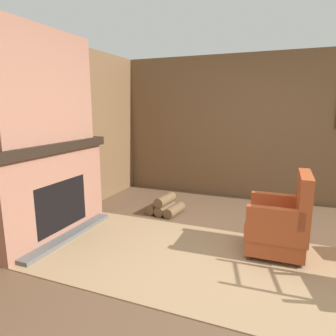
{
  "coord_description": "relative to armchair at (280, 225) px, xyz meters",
  "views": [
    {
      "loc": [
        0.34,
        -2.79,
        1.62
      ],
      "look_at": [
        -0.97,
        0.47,
        0.9
      ],
      "focal_mm": 32.0,
      "sensor_mm": 36.0,
      "label": 1
    }
  ],
  "objects": [
    {
      "name": "fireplace_hearth",
      "position": [
        -2.73,
        -0.54,
        0.24
      ],
      "size": [
        0.63,
        1.76,
        1.2
      ],
      "color": "#93604C",
      "rests_on": "ground"
    },
    {
      "name": "wood_panel_wall_back",
      "position": [
        -0.31,
        2.1,
        0.92
      ],
      "size": [
        5.82,
        0.09,
        2.52
      ],
      "color": "brown",
      "rests_on": "ground"
    },
    {
      "name": "armchair",
      "position": [
        0.0,
        0.0,
        0.0
      ],
      "size": [
        0.64,
        0.64,
        0.94
      ],
      "rotation": [
        0.0,
        0.0,
        3.16
      ],
      "color": "#A84723",
      "rests_on": "ground"
    },
    {
      "name": "ground_plane",
      "position": [
        -0.34,
        -0.54,
        -0.35
      ],
      "size": [
        14.0,
        14.0,
        0.0
      ],
      "primitive_type": "plane",
      "color": "brown"
    },
    {
      "name": "chimney_breast",
      "position": [
        -2.74,
        -0.54,
        1.5
      ],
      "size": [
        0.37,
        1.47,
        1.3
      ],
      "color": "#93604C",
      "rests_on": "fireplace_hearth"
    },
    {
      "name": "wood_panel_wall_left",
      "position": [
        -2.98,
        -0.54,
        0.91
      ],
      "size": [
        0.06,
        5.82,
        2.52
      ],
      "color": "brown",
      "rests_on": "ground"
    },
    {
      "name": "area_rug",
      "position": [
        -0.62,
        -0.49,
        -0.35
      ],
      "size": [
        3.99,
        1.77,
        0.01
      ],
      "color": "#997A56",
      "rests_on": "ground"
    },
    {
      "name": "storage_case",
      "position": [
        -2.78,
        -0.29,
        0.92
      ],
      "size": [
        0.18,
        0.24,
        0.15
      ],
      "color": "gray",
      "rests_on": "fireplace_hearth"
    },
    {
      "name": "firewood_stack",
      "position": [
        -1.68,
        0.74,
        -0.24
      ],
      "size": [
        0.53,
        0.49,
        0.29
      ],
      "rotation": [
        0.0,
        0.0,
        -0.13
      ],
      "color": "brown",
      "rests_on": "ground"
    },
    {
      "name": "decorative_plate_on_mantel",
      "position": [
        -2.8,
        -0.6,
        0.99
      ],
      "size": [
        0.08,
        0.3,
        0.3
      ],
      "color": "#336093",
      "rests_on": "fireplace_hearth"
    }
  ]
}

